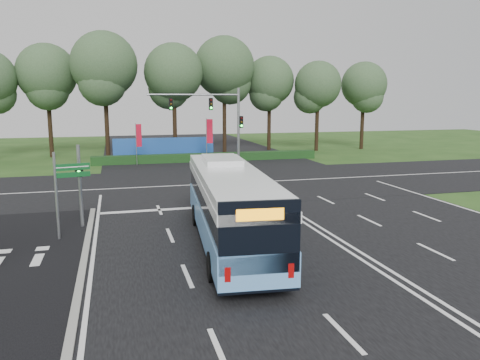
% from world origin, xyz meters
% --- Properties ---
extents(ground, '(120.00, 120.00, 0.00)m').
position_xyz_m(ground, '(0.00, 0.00, 0.00)').
color(ground, '#234617').
rests_on(ground, ground).
extents(road_main, '(20.00, 120.00, 0.04)m').
position_xyz_m(road_main, '(0.00, 0.00, 0.02)').
color(road_main, black).
rests_on(road_main, ground).
extents(road_cross, '(120.00, 14.00, 0.05)m').
position_xyz_m(road_cross, '(0.00, 12.00, 0.03)').
color(road_cross, black).
rests_on(road_cross, ground).
extents(bike_path, '(5.00, 18.00, 0.06)m').
position_xyz_m(bike_path, '(-12.50, -3.00, 0.03)').
color(bike_path, black).
rests_on(bike_path, ground).
extents(kerb_strip, '(0.25, 18.00, 0.12)m').
position_xyz_m(kerb_strip, '(-10.10, -3.00, 0.06)').
color(kerb_strip, gray).
rests_on(kerb_strip, ground).
extents(city_bus, '(3.57, 12.05, 3.41)m').
position_xyz_m(city_bus, '(-4.35, -2.00, 1.72)').
color(city_bus, '#66A7ED').
rests_on(city_bus, ground).
extents(pedestrian_signal, '(0.37, 0.44, 3.94)m').
position_xyz_m(pedestrian_signal, '(-10.45, 2.51, 2.15)').
color(pedestrian_signal, gray).
rests_on(pedestrian_signal, ground).
extents(street_sign, '(1.47, 0.38, 3.83)m').
position_xyz_m(street_sign, '(-10.96, 0.72, 2.42)').
color(street_sign, gray).
rests_on(street_sign, ground).
extents(banner_flag_left, '(0.54, 0.24, 3.87)m').
position_xyz_m(banner_flag_left, '(-6.69, 23.41, 2.55)').
color(banner_flag_left, gray).
rests_on(banner_flag_left, ground).
extents(banner_flag_mid, '(0.62, 0.16, 4.25)m').
position_xyz_m(banner_flag_mid, '(-0.14, 23.36, 2.79)').
color(banner_flag_mid, gray).
rests_on(banner_flag_mid, ground).
extents(traffic_light_gantry, '(8.41, 0.28, 7.00)m').
position_xyz_m(traffic_light_gantry, '(0.21, 20.50, 4.66)').
color(traffic_light_gantry, gray).
rests_on(traffic_light_gantry, ground).
extents(hedge, '(22.00, 1.20, 0.80)m').
position_xyz_m(hedge, '(0.00, 24.50, 0.40)').
color(hedge, '#153412').
rests_on(hedge, ground).
extents(blue_hoarding, '(10.00, 0.30, 2.20)m').
position_xyz_m(blue_hoarding, '(-4.00, 27.00, 1.10)').
color(blue_hoarding, '#1D4CA1').
rests_on(blue_hoarding, ground).
extents(eucalyptus_row, '(46.43, 9.44, 12.93)m').
position_xyz_m(eucalyptus_row, '(-1.22, 31.01, 8.62)').
color(eucalyptus_row, black).
rests_on(eucalyptus_row, ground).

